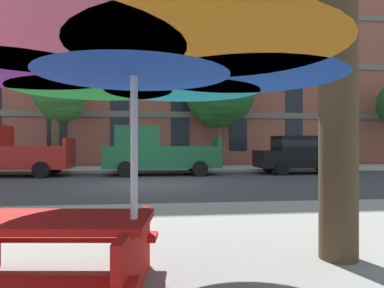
# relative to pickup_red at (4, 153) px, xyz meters

# --- Properties ---
(ground_plane) EXTENTS (120.00, 120.00, 0.00)m
(ground_plane) POSITION_rel_pickup_red_xyz_m (6.20, -3.70, -1.03)
(ground_plane) COLOR #38383A
(sidewalk_far) EXTENTS (56.00, 3.60, 0.12)m
(sidewalk_far) POSITION_rel_pickup_red_xyz_m (6.20, 3.10, -0.97)
(sidewalk_far) COLOR #B2ADA3
(sidewalk_far) RESTS_ON ground
(apartment_building) EXTENTS (36.25, 12.08, 19.20)m
(apartment_building) POSITION_rel_pickup_red_xyz_m (6.20, 11.29, 8.57)
(apartment_building) COLOR #934C3D
(apartment_building) RESTS_ON ground
(pickup_red) EXTENTS (5.10, 2.12, 2.20)m
(pickup_red) POSITION_rel_pickup_red_xyz_m (0.00, 0.00, 0.00)
(pickup_red) COLOR #B21E19
(pickup_red) RESTS_ON ground
(pickup_green) EXTENTS (5.10, 2.12, 2.20)m
(pickup_green) POSITION_rel_pickup_red_xyz_m (6.57, 0.00, 0.00)
(pickup_green) COLOR #195933
(pickup_green) RESTS_ON ground
(sedan_black) EXTENTS (4.40, 1.98, 1.78)m
(sedan_black) POSITION_rel_pickup_red_xyz_m (13.38, -0.00, -0.08)
(sedan_black) COLOR black
(sedan_black) RESTS_ON ground
(street_tree_left) EXTENTS (2.77, 2.77, 5.57)m
(street_tree_left) POSITION_rel_pickup_red_xyz_m (1.48, 3.10, 2.94)
(street_tree_left) COLOR brown
(street_tree_left) RESTS_ON ground
(street_tree_middle) EXTENTS (3.87, 4.05, 6.26)m
(street_tree_middle) POSITION_rel_pickup_red_xyz_m (10.15, 3.66, 3.17)
(street_tree_middle) COLOR brown
(street_tree_middle) RESTS_ON ground
(patio_umbrella) EXTENTS (3.55, 3.29, 2.53)m
(patio_umbrella) POSITION_rel_pickup_red_xyz_m (6.21, -12.70, 1.18)
(patio_umbrella) COLOR silver
(patio_umbrella) RESTS_ON ground
(picnic_table) EXTENTS (1.96, 1.72, 0.77)m
(picnic_table) POSITION_rel_pickup_red_xyz_m (5.44, -12.55, -0.54)
(picnic_table) COLOR red
(picnic_table) RESTS_ON ground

